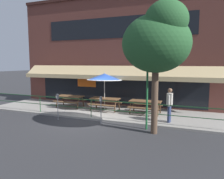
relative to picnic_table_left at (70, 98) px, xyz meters
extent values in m
plane|color=#2D2D30|center=(2.54, -2.16, -0.71)|extent=(120.00, 120.00, 0.00)
cube|color=gray|center=(2.54, -0.16, -0.66)|extent=(15.00, 4.00, 0.10)
cube|color=brown|center=(2.54, 2.09, 3.05)|extent=(15.00, 0.50, 7.52)
cube|color=black|center=(2.54, 1.83, 4.71)|extent=(10.50, 0.02, 1.40)
cube|color=black|center=(2.54, 1.83, 0.64)|extent=(12.00, 0.02, 2.30)
cube|color=orange|center=(0.29, 1.81, 0.94)|extent=(1.50, 0.02, 0.70)
cube|color=tan|center=(2.54, 1.29, 1.79)|extent=(13.80, 0.92, 0.70)
cube|color=tan|center=(2.54, 0.78, 1.39)|extent=(13.80, 0.08, 0.28)
cylinder|color=#194723|center=(-0.91, -1.86, -0.13)|extent=(0.04, 0.04, 0.95)
cylinder|color=#194723|center=(2.54, -1.86, -0.13)|extent=(0.04, 0.04, 0.95)
cylinder|color=#194723|center=(5.99, -1.86, -0.13)|extent=(0.04, 0.04, 0.95)
cube|color=#194723|center=(2.54, -1.86, 0.34)|extent=(13.80, 0.04, 0.04)
cube|color=#194723|center=(2.54, -1.86, -0.13)|extent=(13.80, 0.03, 0.03)
cube|color=brown|center=(0.00, 0.00, 0.13)|extent=(1.80, 0.80, 0.05)
cube|color=brown|center=(0.00, -0.58, -0.17)|extent=(1.80, 0.26, 0.04)
cube|color=brown|center=(0.00, 0.58, -0.17)|extent=(1.80, 0.26, 0.04)
cylinder|color=#48311E|center=(0.80, -0.32, -0.24)|extent=(0.07, 0.30, 0.73)
cylinder|color=#48311E|center=(0.80, 0.32, -0.24)|extent=(0.07, 0.30, 0.73)
cylinder|color=#48311E|center=(-0.80, -0.32, -0.24)|extent=(0.07, 0.30, 0.73)
cylinder|color=#48311E|center=(-0.80, 0.32, -0.24)|extent=(0.07, 0.30, 0.73)
cube|color=brown|center=(2.55, -0.02, 0.13)|extent=(1.80, 0.80, 0.05)
cube|color=brown|center=(2.55, -0.60, -0.17)|extent=(1.80, 0.26, 0.04)
cube|color=brown|center=(2.55, 0.56, -0.17)|extent=(1.80, 0.26, 0.04)
cylinder|color=#48311E|center=(3.35, -0.34, -0.24)|extent=(0.07, 0.30, 0.73)
cylinder|color=#48311E|center=(3.35, 0.30, -0.24)|extent=(0.07, 0.30, 0.73)
cylinder|color=#48311E|center=(1.75, -0.34, -0.24)|extent=(0.07, 0.30, 0.73)
cylinder|color=#48311E|center=(1.75, 0.30, -0.24)|extent=(0.07, 0.30, 0.73)
cube|color=brown|center=(5.11, -0.02, 0.13)|extent=(1.80, 0.80, 0.05)
cube|color=brown|center=(5.11, -0.60, -0.17)|extent=(1.80, 0.26, 0.04)
cube|color=brown|center=(5.11, 0.56, -0.17)|extent=(1.80, 0.26, 0.04)
cylinder|color=#48311E|center=(5.91, -0.34, -0.24)|extent=(0.07, 0.30, 0.73)
cylinder|color=#48311E|center=(5.91, 0.30, -0.24)|extent=(0.07, 0.30, 0.73)
cylinder|color=#48311E|center=(4.31, -0.34, -0.24)|extent=(0.07, 0.30, 0.73)
cylinder|color=#48311E|center=(4.31, 0.30, -0.24)|extent=(0.07, 0.30, 0.73)
cylinder|color=#B7B2A8|center=(2.55, -0.08, 0.54)|extent=(0.04, 0.04, 2.30)
cone|color=#2D56B7|center=(2.55, -0.08, 1.49)|extent=(2.10, 2.11, 0.48)
cylinder|color=white|center=(2.55, -0.08, 1.30)|extent=(2.14, 2.14, 0.12)
sphere|color=#B7B2A8|center=(2.55, -0.08, 1.73)|extent=(0.07, 0.07, 0.07)
cylinder|color=navy|center=(6.64, -1.25, -0.18)|extent=(0.15, 0.15, 0.86)
cylinder|color=navy|center=(6.63, -1.45, -0.18)|extent=(0.15, 0.15, 0.86)
cube|color=#B2ADA3|center=(6.64, -1.35, 0.55)|extent=(0.26, 0.41, 0.60)
cylinder|color=#B2ADA3|center=(6.65, -1.09, 0.52)|extent=(0.10, 0.10, 0.54)
cylinder|color=#B2ADA3|center=(6.62, -1.61, 0.52)|extent=(0.10, 0.10, 0.54)
sphere|color=brown|center=(6.64, -1.35, 0.99)|extent=(0.22, 0.22, 0.22)
cylinder|color=gray|center=(1.01, -2.75, -0.13)|extent=(0.04, 0.04, 1.15)
cylinder|color=#4C4C51|center=(1.01, -2.75, 0.54)|extent=(0.15, 0.15, 0.20)
sphere|color=#4C4C51|center=(1.01, -2.75, 0.64)|extent=(0.14, 0.14, 0.14)
cube|color=silver|center=(1.01, -2.84, 0.55)|extent=(0.08, 0.01, 0.13)
cylinder|color=gray|center=(3.52, -2.70, -0.13)|extent=(0.04, 0.04, 1.15)
cylinder|color=#4C4C51|center=(3.52, -2.70, 0.54)|extent=(0.15, 0.15, 0.20)
sphere|color=#4C4C51|center=(3.52, -2.70, 0.64)|extent=(0.14, 0.14, 0.14)
cube|color=silver|center=(3.52, -2.78, 0.55)|extent=(0.08, 0.01, 0.13)
cylinder|color=#1E6033|center=(5.78, -2.61, 1.60)|extent=(0.09, 0.09, 4.61)
cube|color=blue|center=(5.78, -2.63, 2.62)|extent=(0.28, 0.02, 0.40)
cylinder|color=brown|center=(6.22, -3.06, 0.75)|extent=(0.28, 0.28, 2.92)
ellipsoid|color=#235128|center=(6.22, -3.06, 3.14)|extent=(2.86, 2.57, 2.43)
ellipsoid|color=#235128|center=(6.64, -3.34, 4.00)|extent=(1.71, 1.57, 1.57)
camera|label=1|loc=(7.95, -12.27, 2.35)|focal=35.00mm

